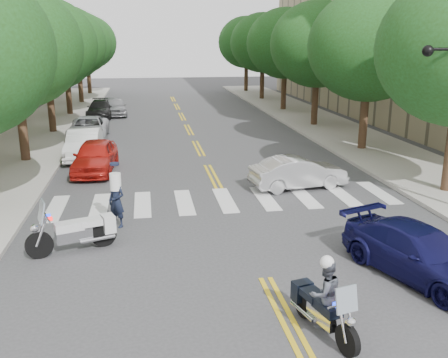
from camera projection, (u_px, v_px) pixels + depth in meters
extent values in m
plane|color=#38383A|center=(265.00, 278.00, 12.76)|extent=(140.00, 140.00, 0.00)
cube|color=#9E9991|center=(42.00, 133.00, 32.23)|extent=(5.00, 60.00, 0.15)
cube|color=#9E9991|center=(323.00, 125.00, 35.09)|extent=(5.00, 60.00, 0.15)
cylinder|color=#382316|center=(23.00, 129.00, 24.30)|extent=(0.44, 0.44, 3.32)
ellipsoid|color=#1C3E11|center=(14.00, 47.00, 23.24)|extent=(6.40, 6.40, 5.76)
cylinder|color=#382316|center=(51.00, 108.00, 31.90)|extent=(0.44, 0.44, 3.32)
ellipsoid|color=#1C3E11|center=(45.00, 45.00, 30.85)|extent=(6.40, 6.40, 5.76)
cylinder|color=#382316|center=(69.00, 95.00, 39.51)|extent=(0.44, 0.44, 3.32)
ellipsoid|color=#1C3E11|center=(64.00, 44.00, 38.45)|extent=(6.40, 6.40, 5.76)
cylinder|color=#382316|center=(80.00, 86.00, 47.12)|extent=(0.44, 0.44, 3.32)
ellipsoid|color=#1C3E11|center=(77.00, 43.00, 46.06)|extent=(6.40, 6.40, 5.76)
cylinder|color=#382316|center=(89.00, 79.00, 54.72)|extent=(0.44, 0.44, 3.32)
ellipsoid|color=#1C3E11|center=(86.00, 42.00, 53.67)|extent=(6.40, 6.40, 5.76)
cylinder|color=#382316|center=(364.00, 120.00, 26.95)|extent=(0.44, 0.44, 3.32)
ellipsoid|color=#1C3E11|center=(369.00, 46.00, 25.90)|extent=(6.40, 6.40, 5.76)
cylinder|color=#382316|center=(315.00, 103.00, 34.56)|extent=(0.44, 0.44, 3.32)
ellipsoid|color=#1C3E11|center=(318.00, 44.00, 33.50)|extent=(6.40, 6.40, 5.76)
cylinder|color=#382316|center=(284.00, 91.00, 42.16)|extent=(0.44, 0.44, 3.32)
ellipsoid|color=#1C3E11|center=(285.00, 43.00, 41.11)|extent=(6.40, 6.40, 5.76)
cylinder|color=#382316|center=(262.00, 83.00, 49.77)|extent=(0.44, 0.44, 3.32)
ellipsoid|color=#1C3E11|center=(263.00, 43.00, 48.72)|extent=(6.40, 6.40, 5.76)
cylinder|color=#382316|center=(246.00, 77.00, 57.38)|extent=(0.44, 0.44, 3.32)
ellipsoid|color=#1C3E11|center=(246.00, 42.00, 56.32)|extent=(6.40, 6.40, 5.76)
sphere|color=black|center=(428.00, 51.00, 15.48)|extent=(0.36, 0.36, 0.36)
cylinder|color=black|center=(348.00, 340.00, 9.58)|extent=(0.29, 0.66, 0.64)
cylinder|color=black|center=(305.00, 303.00, 10.91)|extent=(0.33, 0.67, 0.64)
cube|color=silver|center=(324.00, 315.00, 10.26)|extent=(0.51, 0.90, 0.30)
cube|color=black|center=(327.00, 307.00, 10.11)|extent=(0.50, 0.73, 0.21)
cube|color=black|center=(313.00, 295.00, 10.57)|extent=(0.50, 0.60, 0.15)
cube|color=black|center=(302.00, 290.00, 10.97)|extent=(0.47, 0.38, 0.43)
cube|color=#8C99A5|center=(347.00, 299.00, 9.47)|extent=(0.49, 0.26, 0.52)
cube|color=red|center=(346.00, 302.00, 9.70)|extent=(0.12, 0.12, 0.08)
cube|color=#0C26E5|center=(336.00, 305.00, 9.61)|extent=(0.12, 0.12, 0.08)
imported|color=#474C56|center=(325.00, 294.00, 10.13)|extent=(0.84, 0.73, 1.49)
sphere|color=silver|center=(327.00, 262.00, 9.94)|extent=(0.28, 0.28, 0.28)
cylinder|color=black|center=(39.00, 245.00, 13.85)|extent=(0.77, 0.41, 0.76)
cylinder|color=black|center=(103.00, 234.00, 14.68)|extent=(0.79, 0.45, 0.76)
cube|color=silver|center=(74.00, 235.00, 14.26)|extent=(1.07, 0.68, 0.36)
cube|color=silver|center=(69.00, 226.00, 14.13)|extent=(0.88, 0.65, 0.25)
cube|color=silver|center=(91.00, 222.00, 14.41)|extent=(0.73, 0.63, 0.18)
cube|color=silver|center=(108.00, 223.00, 14.68)|extent=(0.48, 0.58, 0.51)
cube|color=#8C99A5|center=(41.00, 212.00, 13.66)|extent=(0.35, 0.59, 0.61)
cube|color=red|center=(50.00, 219.00, 13.69)|extent=(0.14, 0.14, 0.09)
cube|color=#0C26E5|center=(48.00, 216.00, 13.91)|extent=(0.14, 0.14, 0.09)
imported|color=black|center=(117.00, 201.00, 16.07)|extent=(0.74, 0.73, 1.73)
imported|color=#B6B6B9|center=(298.00, 173.00, 20.35)|extent=(4.11, 1.95, 1.30)
imported|color=#0F0F40|center=(420.00, 253.00, 12.70)|extent=(3.20, 4.83, 1.30)
imported|color=red|center=(95.00, 156.00, 22.74)|extent=(2.06, 4.48, 1.49)
imported|color=white|center=(84.00, 144.00, 25.44)|extent=(1.58, 4.47, 1.47)
imported|color=#AAACB2|center=(88.00, 129.00, 30.17)|extent=(2.34, 4.96, 1.37)
imported|color=black|center=(100.00, 109.00, 38.73)|extent=(1.95, 4.64, 1.34)
imported|color=gray|center=(115.00, 106.00, 39.83)|extent=(2.08, 4.40, 1.45)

